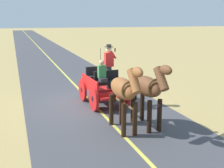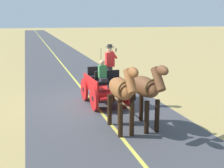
% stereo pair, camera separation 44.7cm
% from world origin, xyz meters
% --- Properties ---
extents(ground_plane, '(200.00, 200.00, 0.00)m').
position_xyz_m(ground_plane, '(0.00, 0.00, 0.00)').
color(ground_plane, tan).
extents(road_surface, '(5.57, 160.00, 0.01)m').
position_xyz_m(road_surface, '(0.00, 0.00, 0.00)').
color(road_surface, '#424247').
rests_on(road_surface, ground).
extents(road_centre_stripe, '(0.12, 160.00, 0.00)m').
position_xyz_m(road_centre_stripe, '(0.00, 0.00, 0.01)').
color(road_centre_stripe, '#DBCC4C').
rests_on(road_centre_stripe, road_surface).
extents(horse_drawn_carriage, '(1.52, 4.51, 2.50)m').
position_xyz_m(horse_drawn_carriage, '(-0.42, 0.60, 0.82)').
color(horse_drawn_carriage, red).
rests_on(horse_drawn_carriage, ground).
extents(horse_near_side, '(0.69, 2.14, 2.21)m').
position_xyz_m(horse_near_side, '(-0.98, 3.61, 1.32)').
color(horse_near_side, brown).
rests_on(horse_near_side, ground).
extents(horse_off_side, '(0.60, 2.13, 2.21)m').
position_xyz_m(horse_off_side, '(-0.15, 3.65, 1.32)').
color(horse_off_side, brown).
rests_on(horse_off_side, ground).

